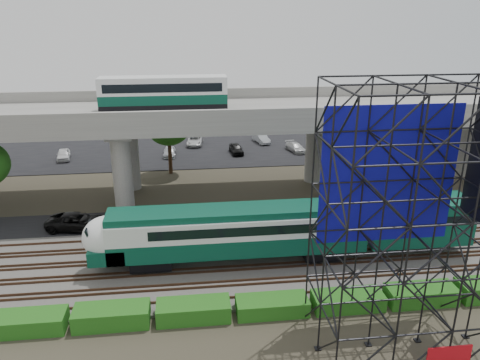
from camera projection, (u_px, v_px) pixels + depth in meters
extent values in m
plane|color=#474233|center=(248.00, 278.00, 33.91)|extent=(140.00, 140.00, 0.00)
cube|color=slate|center=(244.00, 263.00, 35.74)|extent=(90.00, 12.00, 0.20)
cube|color=black|center=(233.00, 217.00, 43.69)|extent=(90.00, 5.00, 0.08)
cube|color=black|center=(215.00, 148.00, 65.62)|extent=(90.00, 18.00, 0.08)
cube|color=slate|center=(207.00, 115.00, 86.16)|extent=(140.00, 40.00, 0.03)
cube|color=#472D1E|center=(253.00, 296.00, 31.27)|extent=(90.00, 0.08, 0.16)
cube|color=#472D1E|center=(250.00, 284.00, 32.62)|extent=(90.00, 0.08, 0.16)
cube|color=#472D1E|center=(249.00, 280.00, 33.14)|extent=(90.00, 0.08, 0.16)
cube|color=#472D1E|center=(246.00, 269.00, 34.49)|extent=(90.00, 0.08, 0.16)
cube|color=#472D1E|center=(245.00, 265.00, 35.01)|extent=(90.00, 0.08, 0.16)
cube|color=#472D1E|center=(243.00, 256.00, 36.35)|extent=(90.00, 0.08, 0.16)
cube|color=#472D1E|center=(242.00, 252.00, 36.87)|extent=(90.00, 0.08, 0.16)
cube|color=#472D1E|center=(240.00, 244.00, 38.22)|extent=(90.00, 0.08, 0.16)
cube|color=#472D1E|center=(239.00, 241.00, 38.74)|extent=(90.00, 0.08, 0.16)
cube|color=#472D1E|center=(237.00, 233.00, 40.08)|extent=(90.00, 0.08, 0.16)
cube|color=black|center=(151.00, 260.00, 34.73)|extent=(3.00, 2.20, 0.90)
cube|color=black|center=(322.00, 250.00, 36.17)|extent=(3.00, 2.20, 0.90)
cube|color=#094431|center=(238.00, 241.00, 35.05)|extent=(19.00, 3.00, 1.40)
cube|color=silver|center=(238.00, 224.00, 34.56)|extent=(19.00, 3.00, 1.50)
cube|color=#094431|center=(238.00, 211.00, 34.22)|extent=(19.00, 2.60, 0.50)
cube|color=black|center=(252.00, 222.00, 34.65)|extent=(15.00, 3.06, 0.70)
ellipsoid|color=silver|center=(107.00, 237.00, 33.70)|extent=(3.60, 3.00, 3.20)
cube|color=#094431|center=(109.00, 250.00, 34.06)|extent=(2.60, 3.00, 1.10)
cube|color=black|center=(91.00, 232.00, 33.40)|extent=(0.48, 2.00, 1.09)
cube|color=#094431|center=(417.00, 220.00, 36.26)|extent=(8.00, 3.00, 3.40)
cube|color=#9E9B93|center=(226.00, 115.00, 45.90)|extent=(80.00, 12.00, 1.20)
cube|color=#9E9B93|center=(232.00, 116.00, 40.14)|extent=(80.00, 0.50, 1.10)
cube|color=#9E9B93|center=(222.00, 93.00, 50.87)|extent=(80.00, 0.50, 1.10)
cylinder|color=#9E9B93|center=(123.00, 175.00, 43.10)|extent=(1.80, 1.80, 8.00)
cylinder|color=#9E9B93|center=(130.00, 153.00, 49.63)|extent=(1.80, 1.80, 8.00)
cube|color=#9E9B93|center=(123.00, 127.00, 45.10)|extent=(2.40, 9.00, 0.60)
cylinder|color=#9E9B93|center=(333.00, 167.00, 45.31)|extent=(1.80, 1.80, 8.00)
cylinder|color=#9E9B93|center=(314.00, 147.00, 51.84)|extent=(1.80, 1.80, 8.00)
cube|color=#9E9B93|center=(325.00, 121.00, 47.31)|extent=(2.40, 9.00, 0.60)
cylinder|color=#9E9B93|center=(466.00, 142.00, 53.83)|extent=(1.80, 1.80, 8.00)
cube|color=black|center=(164.00, 107.00, 44.91)|extent=(12.00, 2.50, 0.70)
cube|color=#094431|center=(164.00, 98.00, 44.64)|extent=(12.00, 2.50, 0.90)
cube|color=silver|center=(163.00, 87.00, 44.26)|extent=(12.00, 2.50, 1.30)
cube|color=black|center=(163.00, 86.00, 44.25)|extent=(11.00, 2.56, 0.80)
cube|color=silver|center=(163.00, 78.00, 43.99)|extent=(12.00, 2.40, 0.30)
cube|color=#0D0C8B|center=(388.00, 176.00, 26.94)|extent=(8.10, 0.08, 8.25)
cube|color=red|center=(448.00, 359.00, 24.15)|extent=(2.40, 0.08, 1.60)
cube|color=black|center=(393.00, 342.00, 27.26)|extent=(9.36, 6.36, 0.08)
cube|color=#165814|center=(27.00, 323.00, 28.16)|extent=(4.60, 1.80, 1.10)
cube|color=#165814|center=(112.00, 316.00, 28.70)|extent=(4.60, 1.80, 1.20)
cube|color=#165814|center=(194.00, 311.00, 29.26)|extent=(4.60, 1.80, 1.15)
cube|color=#165814|center=(272.00, 306.00, 29.83)|extent=(4.60, 1.80, 1.03)
cube|color=#165814|center=(348.00, 300.00, 30.39)|extent=(4.60, 1.80, 1.01)
cube|color=#165814|center=(421.00, 295.00, 30.92)|extent=(4.60, 1.80, 1.12)
cylinder|color=#382314|center=(371.00, 180.00, 46.30)|extent=(0.44, 0.44, 4.80)
ellipsoid|color=#165814|center=(374.00, 149.00, 45.21)|extent=(4.94, 4.94, 4.18)
cylinder|color=#382314|center=(170.00, 154.00, 54.82)|extent=(0.44, 0.44, 4.80)
ellipsoid|color=#165814|center=(169.00, 127.00, 53.73)|extent=(4.94, 4.94, 4.18)
imported|color=black|center=(77.00, 222.00, 40.99)|extent=(5.59, 3.17, 1.47)
imported|color=silver|center=(63.00, 154.00, 60.39)|extent=(2.16, 4.04, 1.31)
imported|color=#A2A4A9|center=(123.00, 142.00, 65.82)|extent=(2.37, 4.22, 1.32)
imported|color=#B8BBC1|center=(170.00, 152.00, 61.92)|extent=(1.63, 3.86, 1.11)
imported|color=silver|center=(195.00, 140.00, 66.95)|extent=(2.48, 4.66, 1.25)
imported|color=black|center=(236.00, 149.00, 62.88)|extent=(1.90, 3.94, 1.30)
imported|color=#A3A7AB|center=(261.00, 138.00, 68.01)|extent=(2.25, 4.18, 1.31)
imported|color=#B8B8B8|center=(296.00, 147.00, 63.81)|extent=(2.50, 4.22, 1.15)
imported|color=#B2B3BB|center=(340.00, 136.00, 69.33)|extent=(2.06, 4.38, 1.21)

